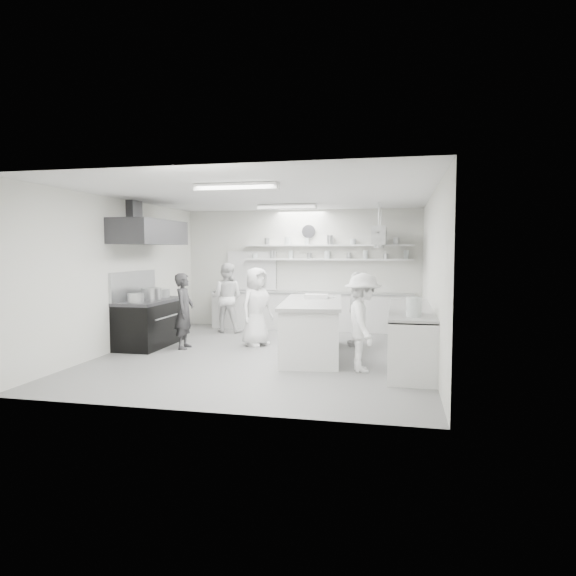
% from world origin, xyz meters
% --- Properties ---
extents(floor, '(6.00, 7.00, 0.02)m').
position_xyz_m(floor, '(0.00, 0.00, -0.01)').
color(floor, gray).
rests_on(floor, ground).
extents(ceiling, '(6.00, 7.00, 0.02)m').
position_xyz_m(ceiling, '(0.00, 0.00, 3.01)').
color(ceiling, silver).
rests_on(ceiling, wall_back).
extents(wall_back, '(6.00, 0.04, 3.00)m').
position_xyz_m(wall_back, '(0.00, 3.50, 1.50)').
color(wall_back, silver).
rests_on(wall_back, floor).
extents(wall_front, '(6.00, 0.04, 3.00)m').
position_xyz_m(wall_front, '(0.00, -3.50, 1.50)').
color(wall_front, silver).
rests_on(wall_front, floor).
extents(wall_left, '(0.04, 7.00, 3.00)m').
position_xyz_m(wall_left, '(-3.00, 0.00, 1.50)').
color(wall_left, silver).
rests_on(wall_left, floor).
extents(wall_right, '(0.04, 7.00, 3.00)m').
position_xyz_m(wall_right, '(3.00, 0.00, 1.50)').
color(wall_right, silver).
rests_on(wall_right, floor).
extents(stove, '(0.80, 1.80, 0.90)m').
position_xyz_m(stove, '(-2.60, 0.40, 0.45)').
color(stove, black).
rests_on(stove, floor).
extents(exhaust_hood, '(0.85, 2.00, 0.50)m').
position_xyz_m(exhaust_hood, '(-2.60, 0.40, 2.35)').
color(exhaust_hood, '#353539').
rests_on(exhaust_hood, wall_left).
extents(back_counter, '(5.00, 0.60, 0.92)m').
position_xyz_m(back_counter, '(0.30, 3.20, 0.46)').
color(back_counter, silver).
rests_on(back_counter, floor).
extents(shelf_lower, '(4.20, 0.26, 0.04)m').
position_xyz_m(shelf_lower, '(0.70, 3.37, 1.75)').
color(shelf_lower, silver).
rests_on(shelf_lower, wall_back).
extents(shelf_upper, '(4.20, 0.26, 0.04)m').
position_xyz_m(shelf_upper, '(0.70, 3.37, 2.10)').
color(shelf_upper, silver).
rests_on(shelf_upper, wall_back).
extents(pass_through_window, '(1.30, 0.04, 1.00)m').
position_xyz_m(pass_through_window, '(-1.30, 3.48, 1.45)').
color(pass_through_window, black).
rests_on(pass_through_window, wall_back).
extents(wall_clock, '(0.32, 0.05, 0.32)m').
position_xyz_m(wall_clock, '(0.20, 3.46, 2.45)').
color(wall_clock, silver).
rests_on(wall_clock, wall_back).
extents(right_counter, '(0.74, 3.30, 0.94)m').
position_xyz_m(right_counter, '(2.65, -0.20, 0.47)').
color(right_counter, silver).
rests_on(right_counter, floor).
extents(pot_rack, '(0.30, 1.60, 0.40)m').
position_xyz_m(pot_rack, '(2.00, 2.40, 2.30)').
color(pot_rack, '#A9ABAF').
rests_on(pot_rack, ceiling).
extents(light_fixture_front, '(1.30, 0.25, 0.10)m').
position_xyz_m(light_fixture_front, '(0.00, -1.80, 2.94)').
color(light_fixture_front, silver).
rests_on(light_fixture_front, ceiling).
extents(light_fixture_rear, '(1.30, 0.25, 0.10)m').
position_xyz_m(light_fixture_rear, '(0.00, 1.80, 2.94)').
color(light_fixture_rear, silver).
rests_on(light_fixture_rear, ceiling).
extents(prep_island, '(1.29, 2.77, 0.99)m').
position_xyz_m(prep_island, '(0.85, 0.15, 0.49)').
color(prep_island, silver).
rests_on(prep_island, floor).
extents(stove_pot, '(0.41, 0.41, 0.29)m').
position_xyz_m(stove_pot, '(-2.60, 0.44, 1.05)').
color(stove_pot, '#A9ABAF').
rests_on(stove_pot, stove).
extents(cook_stove, '(0.42, 0.59, 1.52)m').
position_xyz_m(cook_stove, '(-1.78, 0.25, 0.76)').
color(cook_stove, '#2D2C2F').
rests_on(cook_stove, floor).
extents(cook_back, '(0.84, 0.66, 1.68)m').
position_xyz_m(cook_back, '(-1.63, 2.39, 0.84)').
color(cook_back, white).
rests_on(cook_back, floor).
extents(cook_island_left, '(0.84, 0.95, 1.63)m').
position_xyz_m(cook_island_left, '(-0.45, 0.86, 0.81)').
color(cook_island_left, white).
rests_on(cook_island_left, floor).
extents(cook_island_right, '(0.56, 0.96, 1.54)m').
position_xyz_m(cook_island_right, '(1.59, 1.30, 0.77)').
color(cook_island_right, white).
rests_on(cook_island_right, floor).
extents(cook_right, '(0.80, 1.14, 1.61)m').
position_xyz_m(cook_right, '(1.87, -0.94, 0.81)').
color(cook_right, white).
rests_on(cook_right, floor).
extents(bowl_island_a, '(0.30, 0.30, 0.06)m').
position_xyz_m(bowl_island_a, '(0.99, 0.67, 1.02)').
color(bowl_island_a, '#A9ABAF').
rests_on(bowl_island_a, prep_island).
extents(bowl_island_b, '(0.24, 0.24, 0.06)m').
position_xyz_m(bowl_island_b, '(1.10, 0.80, 1.02)').
color(bowl_island_b, silver).
rests_on(bowl_island_b, prep_island).
extents(bowl_right, '(0.28, 0.28, 0.06)m').
position_xyz_m(bowl_right, '(2.67, -0.92, 0.97)').
color(bowl_right, silver).
rests_on(bowl_right, right_counter).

